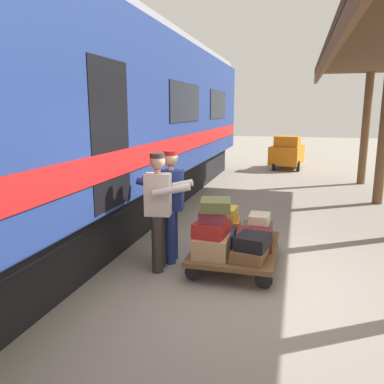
{
  "coord_description": "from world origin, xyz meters",
  "views": [
    {
      "loc": [
        -0.37,
        4.85,
        2.29
      ],
      "look_at": [
        1.03,
        -0.36,
        1.15
      ],
      "focal_mm": 36.47,
      "sensor_mm": 36.0,
      "label": 1
    }
  ],
  "objects_px": {
    "suitcase_burgundy_valise": "(213,216)",
    "baggage_tug": "(287,153)",
    "suitcase_brown_leather": "(250,253)",
    "suitcase_black_hardshell": "(253,242)",
    "train_car": "(16,126)",
    "suitcase_red_plastic": "(212,228)",
    "suitcase_olive_duffel": "(216,205)",
    "suitcase_cream_canvas": "(259,219)",
    "porter_in_overalls": "(170,202)",
    "luggage_cart": "(236,248)",
    "suitcase_slate_roller": "(257,231)",
    "suitcase_yellow_case": "(226,213)",
    "suitcase_tan_vintage": "(212,245)",
    "suitcase_maroon_trunk": "(254,239)",
    "porter_by_door": "(160,208)",
    "suitcase_navy_fabric": "(218,237)",
    "suitcase_orange_carryall": "(224,227)"
  },
  "relations": [
    {
      "from": "train_car",
      "to": "luggage_cart",
      "type": "relative_size",
      "value": 12.2
    },
    {
      "from": "suitcase_yellow_case",
      "to": "suitcase_olive_duffel",
      "type": "bearing_deg",
      "value": 91.07
    },
    {
      "from": "train_car",
      "to": "suitcase_olive_duffel",
      "type": "distance_m",
      "value": 3.1
    },
    {
      "from": "suitcase_navy_fabric",
      "to": "baggage_tug",
      "type": "xyz_separation_m",
      "value": [
        -0.7,
        -10.22,
        0.22
      ]
    },
    {
      "from": "train_car",
      "to": "suitcase_burgundy_valise",
      "type": "height_order",
      "value": "train_car"
    },
    {
      "from": "porter_by_door",
      "to": "suitcase_maroon_trunk",
      "type": "bearing_deg",
      "value": -160.89
    },
    {
      "from": "suitcase_tan_vintage",
      "to": "suitcase_red_plastic",
      "type": "bearing_deg",
      "value": -66.66
    },
    {
      "from": "porter_by_door",
      "to": "suitcase_navy_fabric",
      "type": "bearing_deg",
      "value": -149.57
    },
    {
      "from": "train_car",
      "to": "baggage_tug",
      "type": "height_order",
      "value": "train_car"
    },
    {
      "from": "train_car",
      "to": "suitcase_slate_roller",
      "type": "bearing_deg",
      "value": -161.52
    },
    {
      "from": "suitcase_burgundy_valise",
      "to": "porter_by_door",
      "type": "xyz_separation_m",
      "value": [
        0.78,
        -0.02,
        0.06
      ]
    },
    {
      "from": "porter_by_door",
      "to": "baggage_tug",
      "type": "xyz_separation_m",
      "value": [
        -1.47,
        -10.67,
        -0.3
      ]
    },
    {
      "from": "suitcase_tan_vintage",
      "to": "suitcase_yellow_case",
      "type": "relative_size",
      "value": 1.44
    },
    {
      "from": "suitcase_black_hardshell",
      "to": "suitcase_yellow_case",
      "type": "xyz_separation_m",
      "value": [
        0.54,
        -0.95,
        0.1
      ]
    },
    {
      "from": "suitcase_maroon_trunk",
      "to": "suitcase_cream_canvas",
      "type": "bearing_deg",
      "value": -93.1
    },
    {
      "from": "suitcase_orange_carryall",
      "to": "suitcase_navy_fabric",
      "type": "xyz_separation_m",
      "value": [
        0.0,
        0.47,
        -0.02
      ]
    },
    {
      "from": "suitcase_cream_canvas",
      "to": "suitcase_tan_vintage",
      "type": "bearing_deg",
      "value": 58.87
    },
    {
      "from": "luggage_cart",
      "to": "suitcase_brown_leather",
      "type": "bearing_deg",
      "value": 119.52
    },
    {
      "from": "suitcase_maroon_trunk",
      "to": "suitcase_tan_vintage",
      "type": "relative_size",
      "value": 0.85
    },
    {
      "from": "suitcase_red_plastic",
      "to": "baggage_tug",
      "type": "height_order",
      "value": "baggage_tug"
    },
    {
      "from": "train_car",
      "to": "porter_in_overalls",
      "type": "height_order",
      "value": "train_car"
    },
    {
      "from": "luggage_cart",
      "to": "suitcase_brown_leather",
      "type": "relative_size",
      "value": 2.76
    },
    {
      "from": "suitcase_yellow_case",
      "to": "baggage_tug",
      "type": "xyz_separation_m",
      "value": [
        -0.67,
        -9.77,
        -0.04
      ]
    },
    {
      "from": "porter_by_door",
      "to": "suitcase_black_hardshell",
      "type": "bearing_deg",
      "value": 177.64
    },
    {
      "from": "suitcase_tan_vintage",
      "to": "luggage_cart",
      "type": "bearing_deg",
      "value": -119.52
    },
    {
      "from": "suitcase_brown_leather",
      "to": "suitcase_black_hardshell",
      "type": "bearing_deg",
      "value": 132.56
    },
    {
      "from": "suitcase_burgundy_valise",
      "to": "baggage_tug",
      "type": "xyz_separation_m",
      "value": [
        -0.69,
        -10.69,
        -0.24
      ]
    },
    {
      "from": "train_car",
      "to": "suitcase_navy_fabric",
      "type": "height_order",
      "value": "train_car"
    },
    {
      "from": "suitcase_navy_fabric",
      "to": "suitcase_black_hardshell",
      "type": "height_order",
      "value": "suitcase_black_hardshell"
    },
    {
      "from": "luggage_cart",
      "to": "suitcase_olive_duffel",
      "type": "relative_size",
      "value": 3.92
    },
    {
      "from": "luggage_cart",
      "to": "baggage_tug",
      "type": "height_order",
      "value": "baggage_tug"
    },
    {
      "from": "suitcase_maroon_trunk",
      "to": "suitcase_slate_roller",
      "type": "bearing_deg",
      "value": -90.0
    },
    {
      "from": "suitcase_red_plastic",
      "to": "suitcase_olive_duffel",
      "type": "height_order",
      "value": "suitcase_olive_duffel"
    },
    {
      "from": "suitcase_slate_roller",
      "to": "suitcase_burgundy_valise",
      "type": "relative_size",
      "value": 1.24
    },
    {
      "from": "suitcase_slate_roller",
      "to": "suitcase_yellow_case",
      "type": "xyz_separation_m",
      "value": [
        0.51,
        0.03,
        0.26
      ]
    },
    {
      "from": "suitcase_black_hardshell",
      "to": "porter_by_door",
      "type": "bearing_deg",
      "value": -2.36
    },
    {
      "from": "suitcase_navy_fabric",
      "to": "suitcase_olive_duffel",
      "type": "distance_m",
      "value": 0.77
    },
    {
      "from": "train_car",
      "to": "suitcase_yellow_case",
      "type": "bearing_deg",
      "value": -159.02
    },
    {
      "from": "train_car",
      "to": "suitcase_maroon_trunk",
      "type": "height_order",
      "value": "train_car"
    },
    {
      "from": "suitcase_tan_vintage",
      "to": "suitcase_maroon_trunk",
      "type": "bearing_deg",
      "value": -138.55
    },
    {
      "from": "suitcase_black_hardshell",
      "to": "porter_by_door",
      "type": "relative_size",
      "value": 0.27
    },
    {
      "from": "suitcase_tan_vintage",
      "to": "suitcase_black_hardshell",
      "type": "distance_m",
      "value": 0.58
    },
    {
      "from": "suitcase_slate_roller",
      "to": "suitcase_black_hardshell",
      "type": "distance_m",
      "value": 0.99
    },
    {
      "from": "suitcase_navy_fabric",
      "to": "suitcase_orange_carryall",
      "type": "bearing_deg",
      "value": -90.0
    },
    {
      "from": "suitcase_brown_leather",
      "to": "baggage_tug",
      "type": "bearing_deg",
      "value": -90.88
    },
    {
      "from": "suitcase_orange_carryall",
      "to": "suitcase_brown_leather",
      "type": "xyz_separation_m",
      "value": [
        -0.54,
        0.95,
        -0.05
      ]
    },
    {
      "from": "suitcase_cream_canvas",
      "to": "porter_in_overalls",
      "type": "relative_size",
      "value": 0.24
    },
    {
      "from": "luggage_cart",
      "to": "suitcase_burgundy_valise",
      "type": "distance_m",
      "value": 0.82
    },
    {
      "from": "suitcase_slate_roller",
      "to": "porter_in_overalls",
      "type": "bearing_deg",
      "value": 24.16
    },
    {
      "from": "train_car",
      "to": "baggage_tug",
      "type": "relative_size",
      "value": 11.27
    }
  ]
}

